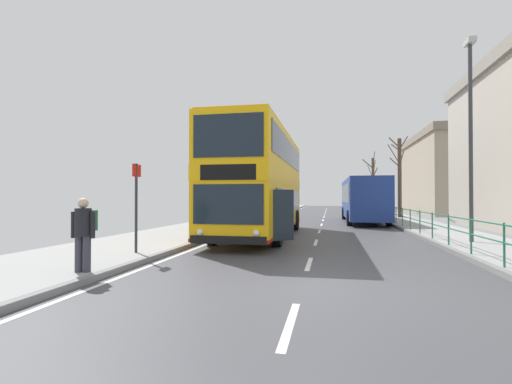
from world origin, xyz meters
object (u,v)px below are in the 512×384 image
Objects in this scene: street_lamp_far_side at (471,123)px; double_decker_bus_main at (261,183)px; background_bus_far_lane at (363,199)px; bare_tree_far_00 at (373,183)px; bus_stop_sign_near at (136,198)px; pedestrian_with_backpack at (84,229)px; bare_tree_far_01 at (399,175)px; background_building_01 at (458,174)px.

double_decker_bus_main is at bearing 168.44° from street_lamp_far_side.
background_bus_far_lane is 18.49m from bare_tree_far_00.
background_bus_far_lane is at bearing 65.83° from bus_stop_sign_near.
background_bus_far_lane is 1.60× the size of bare_tree_far_00.
street_lamp_far_side is (10.22, 7.64, 3.37)m from pedestrian_with_backpack.
street_lamp_far_side is 1.08× the size of bare_tree_far_00.
background_building_01 is (7.61, 10.56, 0.60)m from bare_tree_far_01.
background_building_01 is at bearing 54.53° from background_bus_far_lane.
bus_stop_sign_near is at bearing -155.44° from street_lamp_far_side.
background_bus_far_lane is at bearing -125.47° from background_building_01.
pedestrian_with_backpack is at bearing -83.48° from bus_stop_sign_near.
double_decker_bus_main reaches higher than bus_stop_sign_near.
double_decker_bus_main is at bearing -121.71° from background_building_01.
bare_tree_far_01 is 13.03m from background_building_01.
bare_tree_far_00 is (2.63, 18.21, 1.79)m from background_bus_far_lane.
street_lamp_far_side is 30.75m from bare_tree_far_00.
bare_tree_far_01 is 0.42× the size of background_building_01.
background_bus_far_lane is at bearing 64.12° from double_decker_bus_main.
pedestrian_with_backpack is 0.61× the size of bus_stop_sign_near.
background_building_01 reaches higher than pedestrian_with_backpack.
bare_tree_far_01 is at bearing 66.69° from pedestrian_with_backpack.
street_lamp_far_side reaches higher than bus_stop_sign_near.
background_building_01 is at bearing 60.23° from bus_stop_sign_near.
background_building_01 reaches higher than street_lamp_far_side.
double_decker_bus_main is at bearing -118.71° from bare_tree_far_01.
bus_stop_sign_near is at bearing -111.20° from double_decker_bus_main.
street_lamp_far_side is at bearing -91.57° from bare_tree_far_01.
bare_tree_far_01 is at bearing 88.43° from street_lamp_far_side.
bare_tree_far_00 is (10.09, 38.38, 2.37)m from pedestrian_with_backpack.
background_building_01 is (10.84, 15.22, 2.55)m from background_bus_far_lane.
bare_tree_far_01 reaches higher than bus_stop_sign_near.
bare_tree_far_00 reaches higher than double_decker_bus_main.
street_lamp_far_side is at bearing 36.77° from pedestrian_with_backpack.
street_lamp_far_side reaches higher than bare_tree_far_01.
street_lamp_far_side is 1.13× the size of bare_tree_far_01.
bus_stop_sign_near is at bearing -114.17° from background_bus_far_lane.
bus_stop_sign_near is 24.68m from bare_tree_far_01.
pedestrian_with_backpack is (-2.19, -9.29, -1.33)m from double_decker_bus_main.
street_lamp_far_side is (8.04, -1.64, 2.04)m from double_decker_bus_main.
bare_tree_far_00 is (-0.13, 30.74, -1.01)m from street_lamp_far_side.
double_decker_bus_main is 17.76m from bare_tree_far_01.
street_lamp_far_side is at bearing -106.24° from background_building_01.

